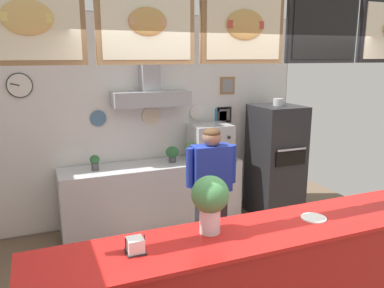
{
  "coord_description": "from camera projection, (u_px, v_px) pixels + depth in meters",
  "views": [
    {
      "loc": [
        -1.51,
        -2.58,
        2.34
      ],
      "look_at": [
        -0.09,
        0.87,
        1.49
      ],
      "focal_mm": 36.48,
      "sensor_mm": 36.0,
      "label": 1
    }
  ],
  "objects": [
    {
      "name": "potted_sage",
      "position": [
        172.0,
        153.0,
        5.36
      ],
      "size": [
        0.18,
        0.18,
        0.22
      ],
      "color": "#4C4C51",
      "rests_on": "back_prep_counter"
    },
    {
      "name": "condiment_plate",
      "position": [
        314.0,
        218.0,
        3.14
      ],
      "size": [
        0.2,
        0.2,
        0.01
      ],
      "color": "white",
      "rests_on": "service_counter"
    },
    {
      "name": "back_wall_assembly",
      "position": [
        151.0,
        114.0,
        5.36
      ],
      "size": [
        4.6,
        2.77,
        2.89
      ],
      "color": "#9E9E99",
      "rests_on": "ground_plane"
    },
    {
      "name": "potted_thyme",
      "position": [
        192.0,
        150.0,
        5.43
      ],
      "size": [
        0.22,
        0.22,
        0.27
      ],
      "color": "beige",
      "rests_on": "back_prep_counter"
    },
    {
      "name": "espresso_machine",
      "position": [
        211.0,
        142.0,
        5.52
      ],
      "size": [
        0.55,
        0.55,
        0.49
      ],
      "color": "#B7BABF",
      "rests_on": "back_prep_counter"
    },
    {
      "name": "basil_vase",
      "position": [
        210.0,
        200.0,
        2.85
      ],
      "size": [
        0.28,
        0.28,
        0.43
      ],
      "color": "silver",
      "rests_on": "service_counter"
    },
    {
      "name": "napkin_holder",
      "position": [
        135.0,
        246.0,
        2.59
      ],
      "size": [
        0.14,
        0.13,
        0.12
      ],
      "color": "#262628",
      "rests_on": "service_counter"
    },
    {
      "name": "shop_worker",
      "position": [
        211.0,
        193.0,
        4.31
      ],
      "size": [
        0.58,
        0.25,
        1.59
      ],
      "rotation": [
        0.0,
        0.0,
        3.07
      ],
      "color": "#232328",
      "rests_on": "ground_plane"
    },
    {
      "name": "pizza_oven",
      "position": [
        275.0,
        161.0,
        5.73
      ],
      "size": [
        0.65,
        0.74,
        1.74
      ],
      "color": "#232326",
      "rests_on": "ground_plane"
    },
    {
      "name": "back_prep_counter",
      "position": [
        153.0,
        196.0,
        5.38
      ],
      "size": [
        2.46,
        0.59,
        0.9
      ],
      "color": "silver",
      "rests_on": "ground_plane"
    },
    {
      "name": "potted_basil",
      "position": [
        95.0,
        162.0,
        4.99
      ],
      "size": [
        0.13,
        0.13,
        0.2
      ],
      "color": "#4C4C51",
      "rests_on": "back_prep_counter"
    }
  ]
}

